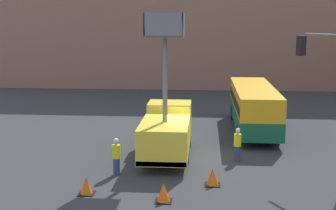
% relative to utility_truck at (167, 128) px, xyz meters
% --- Properties ---
extents(ground_plane, '(120.00, 120.00, 0.00)m').
position_rel_utility_truck_xyz_m(ground_plane, '(1.24, -0.10, -1.55)').
color(ground_plane, '#333335').
extents(building_backdrop_far, '(44.00, 10.00, 14.74)m').
position_rel_utility_truck_xyz_m(building_backdrop_far, '(1.24, 29.13, 5.82)').
color(building_backdrop_far, '#936651').
rests_on(building_backdrop_far, ground_plane).
extents(utility_truck, '(2.42, 6.35, 7.54)m').
position_rel_utility_truck_xyz_m(utility_truck, '(0.00, 0.00, 0.00)').
color(utility_truck, yellow).
rests_on(utility_truck, ground_plane).
extents(city_bus, '(2.53, 10.12, 2.91)m').
position_rel_utility_truck_xyz_m(city_bus, '(5.19, 6.53, 0.17)').
color(city_bus, '#145638').
rests_on(city_bus, ground_plane).
extents(road_worker_near_truck, '(0.38, 0.38, 1.79)m').
position_rel_utility_truck_xyz_m(road_worker_near_truck, '(-2.12, -3.12, -0.66)').
color(road_worker_near_truck, navy).
rests_on(road_worker_near_truck, ground_plane).
extents(road_worker_directing, '(0.38, 0.38, 1.77)m').
position_rel_utility_truck_xyz_m(road_worker_directing, '(3.70, -0.49, -0.68)').
color(road_worker_directing, navy).
rests_on(road_worker_directing, ground_plane).
extents(traffic_cone_near_truck, '(0.68, 0.68, 0.78)m').
position_rel_utility_truck_xyz_m(traffic_cone_near_truck, '(0.37, -6.22, -1.19)').
color(traffic_cone_near_truck, black).
rests_on(traffic_cone_near_truck, ground_plane).
extents(traffic_cone_mid_road, '(0.67, 0.67, 0.77)m').
position_rel_utility_truck_xyz_m(traffic_cone_mid_road, '(-2.93, -5.64, -1.19)').
color(traffic_cone_mid_road, black).
rests_on(traffic_cone_mid_road, ground_plane).
extents(traffic_cone_far_side, '(0.69, 0.69, 0.79)m').
position_rel_utility_truck_xyz_m(traffic_cone_far_side, '(2.37, -4.16, -1.18)').
color(traffic_cone_far_side, black).
rests_on(traffic_cone_far_side, ground_plane).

